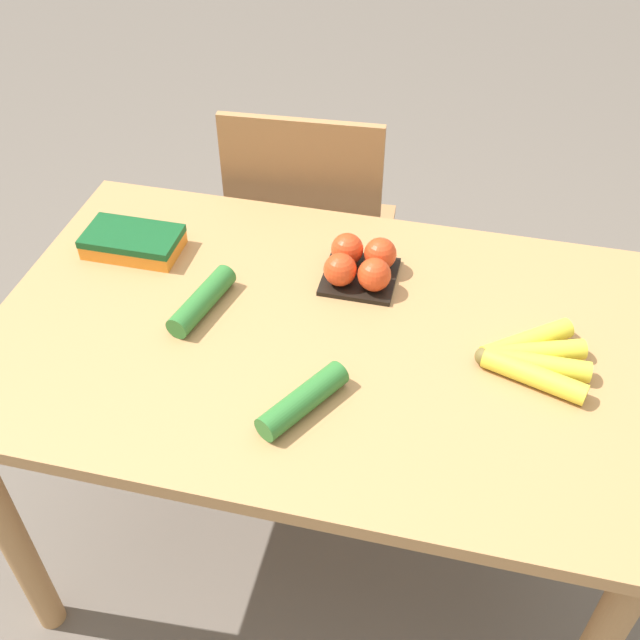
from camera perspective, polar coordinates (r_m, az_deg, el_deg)
ground_plane at (r=2.00m, az=-0.00°, el=-16.60°), size 12.00×12.00×0.00m
dining_table at (r=1.49m, az=-0.00°, el=-3.97°), size 1.26×0.80×0.75m
chair at (r=2.07m, az=-0.67°, el=5.73°), size 0.44×0.43×0.92m
banana_bunch at (r=1.39m, az=15.78°, el=-2.83°), size 0.20×0.20×0.04m
tomato_pack at (r=1.51m, az=3.09°, el=4.28°), size 0.15×0.15×0.08m
carrot_bag at (r=1.64m, az=-14.08°, el=5.91°), size 0.20×0.11×0.05m
cucumber_near at (r=1.46m, az=-8.96°, el=1.46°), size 0.08×0.19×0.05m
cucumber_far at (r=1.26m, az=-1.30°, el=-6.13°), size 0.13×0.18×0.05m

